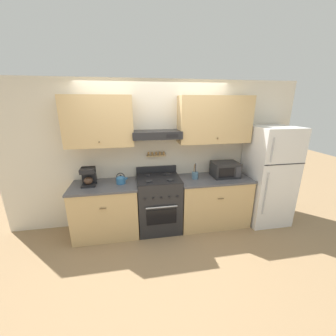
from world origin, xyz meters
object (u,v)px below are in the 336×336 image
object	(u,v)px
refrigerator	(268,175)
tea_kettle	(121,179)
coffee_maker	(89,176)
microwave	(225,169)
utensil_crock	(195,175)
stove_range	(159,203)

from	to	relation	value
refrigerator	tea_kettle	bearing A→B (deg)	178.48
coffee_maker	microwave	size ratio (longest dim) A/B	0.63
utensil_crock	tea_kettle	bearing A→B (deg)	-180.00
stove_range	coffee_maker	bearing A→B (deg)	177.66
stove_range	utensil_crock	xyz separation A→B (m)	(0.65, 0.02, 0.48)
stove_range	refrigerator	distance (m)	2.07
stove_range	refrigerator	bearing A→B (deg)	-1.42
microwave	utensil_crock	xyz separation A→B (m)	(-0.57, -0.02, -0.06)
coffee_maker	microwave	world-z (taller)	coffee_maker
stove_range	utensil_crock	size ratio (longest dim) A/B	3.92
coffee_maker	microwave	distance (m)	2.34
refrigerator	utensil_crock	world-z (taller)	refrigerator
refrigerator	coffee_maker	world-z (taller)	refrigerator
tea_kettle	microwave	distance (m)	1.84
stove_range	tea_kettle	distance (m)	0.79
stove_range	microwave	distance (m)	1.33
refrigerator	utensil_crock	distance (m)	1.39
tea_kettle	coffee_maker	bearing A→B (deg)	177.06
stove_range	coffee_maker	xyz separation A→B (m)	(-1.13, 0.05, 0.56)
tea_kettle	microwave	world-z (taller)	microwave
refrigerator	microwave	distance (m)	0.83
tea_kettle	microwave	bearing A→B (deg)	0.56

